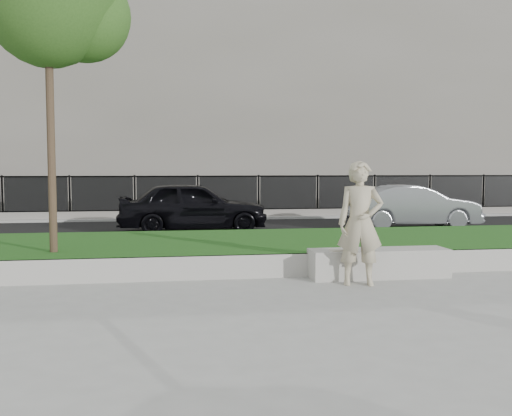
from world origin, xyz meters
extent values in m
plane|color=gray|center=(0.00, 0.00, 0.00)|extent=(90.00, 90.00, 0.00)
cube|color=#14330C|center=(0.00, 3.00, 0.20)|extent=(34.00, 4.00, 0.40)
cube|color=#9D9B93|center=(0.00, 1.04, 0.20)|extent=(34.00, 0.08, 0.40)
cube|color=black|center=(0.00, 8.50, 0.02)|extent=(34.00, 7.00, 0.04)
cube|color=gray|center=(0.00, 13.00, 0.06)|extent=(34.00, 3.00, 0.12)
cube|color=slate|center=(0.00, 12.00, 0.24)|extent=(32.00, 0.30, 0.24)
cube|color=black|center=(0.00, 12.00, 0.87)|extent=(32.00, 0.04, 1.50)
cube|color=black|center=(0.00, 12.00, 1.57)|extent=(32.00, 0.05, 0.05)
cube|color=black|center=(0.00, 12.00, 0.37)|extent=(32.00, 0.05, 0.05)
cube|color=slate|center=(0.00, 20.00, 5.00)|extent=(34.00, 10.00, 10.00)
cube|color=#9D9B93|center=(1.87, 0.80, 0.24)|extent=(2.37, 0.59, 0.48)
imported|color=tan|center=(1.34, 0.25, 0.98)|extent=(0.80, 0.62, 1.97)
cube|color=beige|center=(1.10, 0.68, 0.50)|extent=(0.25, 0.20, 0.03)
cylinder|color=#38281C|center=(-3.64, 1.91, 3.25)|extent=(0.14, 0.14, 5.70)
sphere|color=#2A511B|center=(-3.07, 2.13, 4.51)|extent=(1.60, 1.60, 1.60)
imported|color=black|center=(-0.95, 8.03, 0.76)|extent=(4.27, 1.75, 1.45)
imported|color=gray|center=(5.71, 7.98, 0.69)|extent=(3.99, 1.49, 1.30)
camera|label=1|loc=(-1.68, -8.36, 1.85)|focal=40.00mm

